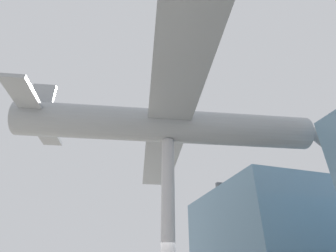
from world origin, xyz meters
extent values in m
cube|color=#60849E|center=(-8.35, 14.14, 3.74)|extent=(11.51, 15.79, 7.49)
cube|color=#51565B|center=(-8.35, 14.14, 7.79)|extent=(0.36, 15.00, 0.60)
cylinder|color=#B7B7BC|center=(0.00, 0.00, 3.47)|extent=(0.57, 0.57, 6.94)
cylinder|color=#93999E|center=(0.00, 0.00, 7.75)|extent=(4.14, 14.18, 1.62)
cube|color=#93999E|center=(0.00, 0.00, 7.75)|extent=(18.29, 5.28, 0.18)
cube|color=#93999E|center=(-1.12, -6.11, 7.87)|extent=(5.91, 2.03, 0.18)
cube|color=#93999E|center=(-1.12, -6.11, 8.82)|extent=(0.38, 1.11, 1.81)
cone|color=#93999E|center=(1.37, 7.49, 7.75)|extent=(1.56, 1.34, 1.38)
sphere|color=black|center=(1.50, 8.21, 7.75)|extent=(0.44, 0.44, 0.44)
camera|label=1|loc=(10.61, -3.17, 1.35)|focal=28.00mm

